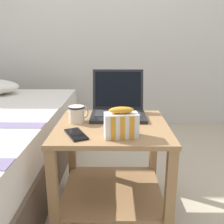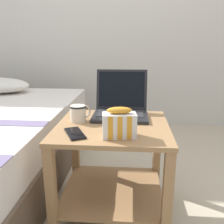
{
  "view_description": "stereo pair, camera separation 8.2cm",
  "coord_description": "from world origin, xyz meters",
  "px_view_note": "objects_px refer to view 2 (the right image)",
  "views": [
    {
      "loc": [
        0.01,
        -1.23,
        0.93
      ],
      "look_at": [
        0.0,
        -0.04,
        0.6
      ],
      "focal_mm": 40.0,
      "sensor_mm": 36.0,
      "label": 1
    },
    {
      "loc": [
        0.1,
        -1.23,
        0.93
      ],
      "look_at": [
        0.0,
        -0.04,
        0.6
      ],
      "focal_mm": 40.0,
      "sensor_mm": 36.0,
      "label": 2
    }
  ],
  "objects_px": {
    "mug_front_left": "(78,113)",
    "laptop": "(121,107)",
    "cell_phone": "(75,133)",
    "snack_bag": "(119,124)"
  },
  "relations": [
    {
      "from": "mug_front_left",
      "to": "snack_bag",
      "type": "xyz_separation_m",
      "value": [
        0.23,
        -0.21,
        0.01
      ]
    },
    {
      "from": "laptop",
      "to": "cell_phone",
      "type": "bearing_deg",
      "value": -120.58
    },
    {
      "from": "laptop",
      "to": "cell_phone",
      "type": "distance_m",
      "value": 0.39
    },
    {
      "from": "cell_phone",
      "to": "snack_bag",
      "type": "bearing_deg",
      "value": -4.59
    },
    {
      "from": "snack_bag",
      "to": "cell_phone",
      "type": "distance_m",
      "value": 0.22
    },
    {
      "from": "laptop",
      "to": "snack_bag",
      "type": "relative_size",
      "value": 1.95
    },
    {
      "from": "mug_front_left",
      "to": "laptop",
      "type": "bearing_deg",
      "value": 32.4
    },
    {
      "from": "laptop",
      "to": "cell_phone",
      "type": "height_order",
      "value": "laptop"
    },
    {
      "from": "mug_front_left",
      "to": "cell_phone",
      "type": "height_order",
      "value": "mug_front_left"
    },
    {
      "from": "laptop",
      "to": "cell_phone",
      "type": "relative_size",
      "value": 1.78
    }
  ]
}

